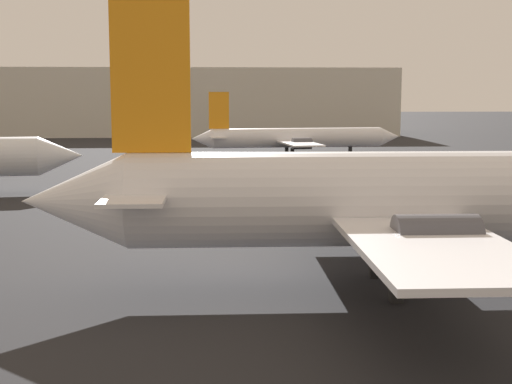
{
  "coord_description": "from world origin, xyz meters",
  "views": [
    {
      "loc": [
        -2.29,
        -9.64,
        8.43
      ],
      "look_at": [
        0.56,
        34.03,
        2.47
      ],
      "focal_mm": 51.75,
      "sensor_mm": 36.0,
      "label": 1
    }
  ],
  "objects": [
    {
      "name": "airplane_at_gate",
      "position": [
        6.2,
        20.79,
        3.93
      ],
      "size": [
        32.99,
        25.25,
        12.12
      ],
      "rotation": [
        0.0,
        0.0,
        -0.01
      ],
      "color": "white",
      "rests_on": "ground_plane"
    },
    {
      "name": "terminal_building",
      "position": [
        -14.38,
        138.17,
        6.45
      ],
      "size": [
        96.67,
        21.49,
        12.89
      ],
      "primitive_type": "cube",
      "color": "beige",
      "rests_on": "ground_plane"
    },
    {
      "name": "airplane_far_left",
      "position": [
        8.85,
        83.78,
        2.62
      ],
      "size": [
        27.37,
        20.34,
        8.42
      ],
      "rotation": [
        0.0,
        0.0,
        0.12
      ],
      "color": "white",
      "rests_on": "ground_plane"
    }
  ]
}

